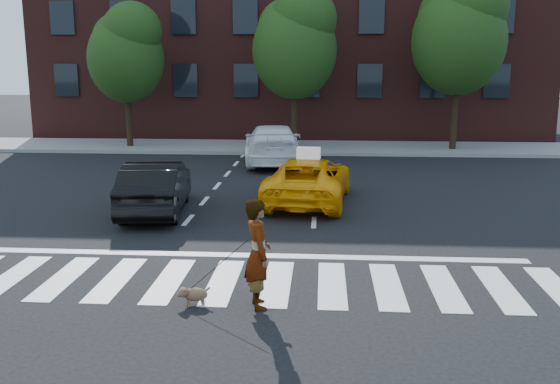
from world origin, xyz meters
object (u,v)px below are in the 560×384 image
tree_mid (295,40)px  tree_right (460,29)px  tree_left (126,49)px  taxi (308,180)px  woman (258,254)px  black_sedan (156,187)px  white_suv (273,144)px  dog (193,294)px

tree_mid → tree_right: tree_right is taller
tree_left → taxi: bearing=-51.0°
taxi → woman: 7.80m
tree_right → black_sedan: size_ratio=1.83×
woman → tree_left: bearing=6.6°
white_suv → woman: 14.52m
white_suv → woman: (0.94, -14.49, 0.15)m
tree_left → tree_right: bearing=-0.0°
taxi → woman: size_ratio=2.56×
tree_right → white_suv: (-7.71, -3.60, -4.50)m
black_sedan → dog: 6.72m
tree_right → black_sedan: tree_right is taller
tree_left → tree_mid: size_ratio=0.92×
taxi → black_sedan: black_sedan is taller
tree_left → taxi: (8.37, -10.33, -3.79)m
tree_mid → white_suv: tree_mid is taller
taxi → tree_right: bearing=-115.0°
tree_left → woman: (7.73, -18.10, -3.53)m
white_suv → woman: bearing=87.6°
tree_right → tree_mid: bearing=180.0°
tree_left → woman: tree_left is taller
taxi → dog: taxi is taller
taxi → black_sedan: (-4.02, -1.49, 0.05)m
taxi → dog: 7.99m
tree_right → tree_left: bearing=180.0°
taxi → black_sedan: bearing=26.1°
tree_right → white_suv: bearing=-154.9°
tree_mid → taxi: bearing=-85.2°
tree_left → taxi: size_ratio=1.40×
tree_left → white_suv: tree_left is taller
tree_mid → taxi: (0.87, -10.33, -4.21)m
tree_left → tree_mid: tree_mid is taller
taxi → tree_mid: bearing=-79.5°
tree_left → tree_right: size_ratio=0.84×
tree_right → white_suv: tree_right is taller
tree_left → tree_right: tree_right is taller
woman → tree_right: bearing=-37.0°
tree_mid → white_suv: (-0.71, -3.60, -4.09)m
white_suv → dog: white_suv is taller
black_sedan → woman: woman is taller
woman → tree_mid: bearing=-15.8°
black_sedan → woman: bearing=111.7°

